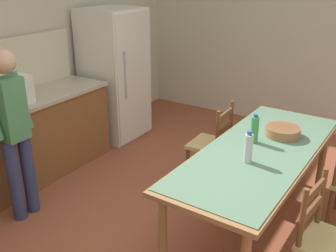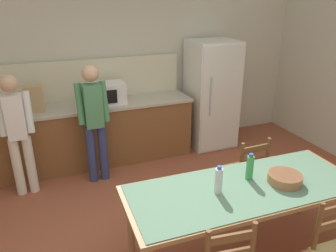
{
  "view_description": "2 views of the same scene",
  "coord_description": "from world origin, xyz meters",
  "px_view_note": "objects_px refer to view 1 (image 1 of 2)",
  "views": [
    {
      "loc": [
        -2.48,
        -1.24,
        2.27
      ],
      "look_at": [
        0.09,
        0.4,
        1.02
      ],
      "focal_mm": 42.0,
      "sensor_mm": 36.0,
      "label": 1
    },
    {
      "loc": [
        -1.05,
        -2.41,
        2.44
      ],
      "look_at": [
        0.03,
        0.35,
        1.24
      ],
      "focal_mm": 35.0,
      "sensor_mm": 36.0,
      "label": 2
    }
  ],
  "objects_px": {
    "bottle_off_centre": "(255,129)",
    "chair_side_far_right": "(212,144)",
    "chair_side_near_left": "(326,242)",
    "bottle_near_centre": "(248,148)",
    "refrigerator": "(115,75)",
    "microwave": "(2,92)",
    "dining_table": "(259,157)",
    "serving_bowl": "(283,131)",
    "person_at_counter": "(13,128)"
  },
  "relations": [
    {
      "from": "bottle_near_centre",
      "to": "chair_side_near_left",
      "type": "relative_size",
      "value": 0.3
    },
    {
      "from": "bottle_off_centre",
      "to": "person_at_counter",
      "type": "bearing_deg",
      "value": 122.37
    },
    {
      "from": "refrigerator",
      "to": "chair_side_far_right",
      "type": "distance_m",
      "value": 1.84
    },
    {
      "from": "microwave",
      "to": "bottle_near_centre",
      "type": "xyz_separation_m",
      "value": [
        0.47,
        -2.45,
        -0.18
      ]
    },
    {
      "from": "bottle_off_centre",
      "to": "serving_bowl",
      "type": "relative_size",
      "value": 0.84
    },
    {
      "from": "refrigerator",
      "to": "bottle_near_centre",
      "type": "xyz_separation_m",
      "value": [
        -1.25,
        -2.43,
        0.02
      ]
    },
    {
      "from": "bottle_off_centre",
      "to": "person_at_counter",
      "type": "height_order",
      "value": "person_at_counter"
    },
    {
      "from": "bottle_off_centre",
      "to": "person_at_counter",
      "type": "xyz_separation_m",
      "value": [
        -1.16,
        1.83,
        0.01
      ]
    },
    {
      "from": "refrigerator",
      "to": "microwave",
      "type": "bearing_deg",
      "value": 179.37
    },
    {
      "from": "bottle_near_centre",
      "to": "chair_side_near_left",
      "type": "xyz_separation_m",
      "value": [
        -0.24,
        -0.72,
        -0.46
      ]
    },
    {
      "from": "person_at_counter",
      "to": "refrigerator",
      "type": "bearing_deg",
      "value": -76.08
    },
    {
      "from": "refrigerator",
      "to": "bottle_off_centre",
      "type": "xyz_separation_m",
      "value": [
        -0.86,
        -2.33,
        0.02
      ]
    },
    {
      "from": "chair_side_near_left",
      "to": "refrigerator",
      "type": "bearing_deg",
      "value": 71.69
    },
    {
      "from": "refrigerator",
      "to": "bottle_near_centre",
      "type": "relative_size",
      "value": 6.53
    },
    {
      "from": "refrigerator",
      "to": "microwave",
      "type": "xyz_separation_m",
      "value": [
        -1.73,
        0.02,
        0.2
      ]
    },
    {
      "from": "dining_table",
      "to": "chair_side_near_left",
      "type": "distance_m",
      "value": 0.92
    },
    {
      "from": "bottle_off_centre",
      "to": "microwave",
      "type": "bearing_deg",
      "value": 110.28
    },
    {
      "from": "dining_table",
      "to": "chair_side_near_left",
      "type": "height_order",
      "value": "chair_side_near_left"
    },
    {
      "from": "refrigerator",
      "to": "chair_side_near_left",
      "type": "relative_size",
      "value": 1.94
    },
    {
      "from": "chair_side_far_right",
      "to": "person_at_counter",
      "type": "xyz_separation_m",
      "value": [
        -1.57,
        1.23,
        0.47
      ]
    },
    {
      "from": "dining_table",
      "to": "serving_bowl",
      "type": "relative_size",
      "value": 7.08
    },
    {
      "from": "chair_side_near_left",
      "to": "bottle_off_centre",
      "type": "bearing_deg",
      "value": 59.15
    },
    {
      "from": "microwave",
      "to": "person_at_counter",
      "type": "relative_size",
      "value": 0.31
    },
    {
      "from": "microwave",
      "to": "chair_side_far_right",
      "type": "distance_m",
      "value": 2.26
    },
    {
      "from": "microwave",
      "to": "dining_table",
      "type": "bearing_deg",
      "value": -72.94
    },
    {
      "from": "dining_table",
      "to": "chair_side_near_left",
      "type": "xyz_separation_m",
      "value": [
        -0.52,
        -0.71,
        -0.26
      ]
    },
    {
      "from": "microwave",
      "to": "bottle_near_centre",
      "type": "height_order",
      "value": "microwave"
    },
    {
      "from": "refrigerator",
      "to": "chair_side_near_left",
      "type": "bearing_deg",
      "value": -115.33
    },
    {
      "from": "refrigerator",
      "to": "bottle_off_centre",
      "type": "relative_size",
      "value": 6.53
    },
    {
      "from": "microwave",
      "to": "dining_table",
      "type": "xyz_separation_m",
      "value": [
        0.75,
        -2.46,
        -0.39
      ]
    },
    {
      "from": "chair_side_far_right",
      "to": "person_at_counter",
      "type": "distance_m",
      "value": 2.05
    },
    {
      "from": "refrigerator",
      "to": "bottle_off_centre",
      "type": "height_order",
      "value": "refrigerator"
    },
    {
      "from": "bottle_off_centre",
      "to": "chair_side_far_right",
      "type": "bearing_deg",
      "value": 55.88
    },
    {
      "from": "bottle_off_centre",
      "to": "chair_side_far_right",
      "type": "distance_m",
      "value": 0.86
    },
    {
      "from": "bottle_near_centre",
      "to": "person_at_counter",
      "type": "height_order",
      "value": "person_at_counter"
    },
    {
      "from": "dining_table",
      "to": "chair_side_far_right",
      "type": "xyz_separation_m",
      "value": [
        0.53,
        0.71,
        -0.26
      ]
    },
    {
      "from": "refrigerator",
      "to": "dining_table",
      "type": "xyz_separation_m",
      "value": [
        -0.97,
        -2.44,
        -0.18
      ]
    },
    {
      "from": "dining_table",
      "to": "serving_bowl",
      "type": "distance_m",
      "value": 0.42
    },
    {
      "from": "chair_side_near_left",
      "to": "microwave",
      "type": "bearing_deg",
      "value": 101.24
    },
    {
      "from": "microwave",
      "to": "bottle_off_centre",
      "type": "xyz_separation_m",
      "value": [
        0.87,
        -2.35,
        -0.18
      ]
    },
    {
      "from": "serving_bowl",
      "to": "chair_side_far_right",
      "type": "height_order",
      "value": "chair_side_far_right"
    },
    {
      "from": "serving_bowl",
      "to": "chair_side_near_left",
      "type": "distance_m",
      "value": 1.18
    },
    {
      "from": "bottle_near_centre",
      "to": "microwave",
      "type": "bearing_deg",
      "value": 100.94
    },
    {
      "from": "microwave",
      "to": "person_at_counter",
      "type": "bearing_deg",
      "value": -119.44
    },
    {
      "from": "refrigerator",
      "to": "chair_side_far_right",
      "type": "relative_size",
      "value": 1.94
    },
    {
      "from": "bottle_near_centre",
      "to": "bottle_off_centre",
      "type": "xyz_separation_m",
      "value": [
        0.4,
        0.1,
        0.0
      ]
    },
    {
      "from": "dining_table",
      "to": "chair_side_near_left",
      "type": "relative_size",
      "value": 2.49
    },
    {
      "from": "chair_side_near_left",
      "to": "chair_side_far_right",
      "type": "height_order",
      "value": "same"
    },
    {
      "from": "dining_table",
      "to": "serving_bowl",
      "type": "xyz_separation_m",
      "value": [
        0.39,
        -0.08,
        0.13
      ]
    },
    {
      "from": "bottle_off_centre",
      "to": "chair_side_far_right",
      "type": "relative_size",
      "value": 0.3
    }
  ]
}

